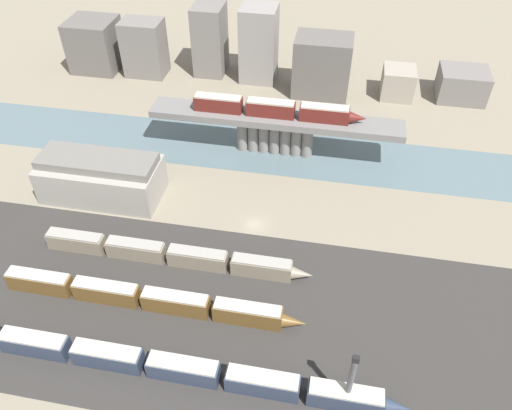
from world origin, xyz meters
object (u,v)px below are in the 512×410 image
(train_yard_near, at_px, (153,364))
(train_yard_far, at_px, (173,255))
(train_yard_mid, at_px, (147,298))
(warehouse_building, at_px, (101,177))
(train_on_bridge, at_px, (277,109))
(signal_tower, at_px, (350,382))

(train_yard_near, distance_m, train_yard_far, 23.93)
(train_yard_mid, distance_m, warehouse_building, 35.06)
(train_on_bridge, height_order, warehouse_building, train_on_bridge)
(warehouse_building, distance_m, signal_tower, 70.00)
(warehouse_building, bearing_deg, signal_tower, -35.40)
(train_yard_near, height_order, warehouse_building, warehouse_building)
(signal_tower, bearing_deg, train_yard_near, -179.86)
(train_yard_near, xyz_separation_m, signal_tower, (31.06, 0.08, 4.59))
(train_on_bridge, height_order, train_yard_far, train_on_bridge)
(train_on_bridge, bearing_deg, train_yard_near, -98.93)
(train_yard_near, bearing_deg, warehouse_building, 122.60)
(train_yard_far, xyz_separation_m, warehouse_building, (-21.81, 17.06, 3.05))
(train_yard_mid, distance_m, signal_tower, 38.76)
(train_on_bridge, xyz_separation_m, signal_tower, (20.98, -64.10, -6.00))
(train_yard_mid, height_order, train_yard_far, train_yard_mid)
(train_on_bridge, height_order, signal_tower, train_on_bridge)
(train_on_bridge, bearing_deg, warehouse_building, -146.84)
(train_yard_near, bearing_deg, train_on_bridge, 81.07)
(train_on_bridge, xyz_separation_m, train_yard_near, (-10.08, -64.18, -10.59))
(train_on_bridge, relative_size, train_yard_mid, 0.74)
(train_yard_mid, bearing_deg, warehouse_building, 126.08)
(train_on_bridge, bearing_deg, train_yard_mid, -106.65)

